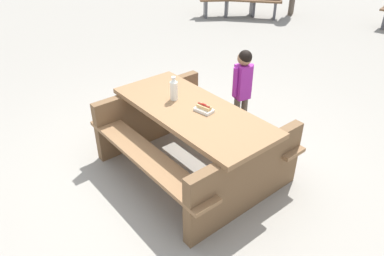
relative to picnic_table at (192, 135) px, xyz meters
name	(u,v)px	position (x,y,z in m)	size (l,w,h in m)	color
ground_plane	(192,168)	(0.00, 0.00, -0.44)	(30.00, 30.00, 0.00)	gray
picnic_table	(192,135)	(0.00, 0.00, 0.00)	(2.09, 1.80, 0.75)	olive
soda_bottle	(174,89)	(-0.26, -0.08, 0.42)	(0.08, 0.08, 0.25)	silver
hotdog_tray	(204,109)	(0.10, 0.08, 0.34)	(0.21, 0.17, 0.08)	white
child_in_coat	(243,82)	(-0.42, 0.85, 0.25)	(0.17, 0.27, 1.09)	brown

